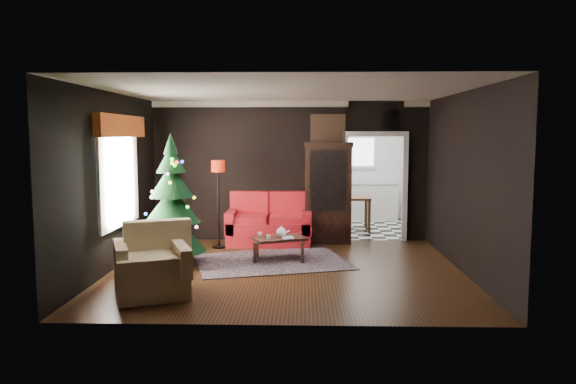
{
  "coord_description": "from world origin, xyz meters",
  "views": [
    {
      "loc": [
        0.26,
        -8.41,
        2.13
      ],
      "look_at": [
        0.0,
        0.9,
        1.15
      ],
      "focal_mm": 33.9,
      "sensor_mm": 36.0,
      "label": 1
    }
  ],
  "objects_px": {
    "floor_lamp": "(219,204)",
    "christmas_tree": "(172,202)",
    "loveseat": "(269,219)",
    "wall_clock": "(389,122)",
    "kitchen_table": "(354,213)",
    "coffee_table": "(279,248)",
    "teapot": "(281,232)",
    "armchair": "(151,261)",
    "curio_cabinet": "(328,195)"
  },
  "relations": [
    {
      "from": "kitchen_table",
      "to": "teapot",
      "type": "bearing_deg",
      "value": -116.32
    },
    {
      "from": "coffee_table",
      "to": "kitchen_table",
      "type": "bearing_deg",
      "value": 63.03
    },
    {
      "from": "teapot",
      "to": "loveseat",
      "type": "bearing_deg",
      "value": 101.88
    },
    {
      "from": "floor_lamp",
      "to": "armchair",
      "type": "height_order",
      "value": "floor_lamp"
    },
    {
      "from": "loveseat",
      "to": "wall_clock",
      "type": "relative_size",
      "value": 5.31
    },
    {
      "from": "loveseat",
      "to": "kitchen_table",
      "type": "xyz_separation_m",
      "value": [
        1.8,
        1.65,
        -0.12
      ]
    },
    {
      "from": "christmas_tree",
      "to": "floor_lamp",
      "type": "bearing_deg",
      "value": 68.61
    },
    {
      "from": "armchair",
      "to": "coffee_table",
      "type": "height_order",
      "value": "armchair"
    },
    {
      "from": "coffee_table",
      "to": "teapot",
      "type": "bearing_deg",
      "value": -24.1
    },
    {
      "from": "floor_lamp",
      "to": "teapot",
      "type": "bearing_deg",
      "value": -40.48
    },
    {
      "from": "loveseat",
      "to": "teapot",
      "type": "xyz_separation_m",
      "value": [
        0.29,
        -1.39,
        -0.01
      ]
    },
    {
      "from": "christmas_tree",
      "to": "teapot",
      "type": "distance_m",
      "value": 1.89
    },
    {
      "from": "christmas_tree",
      "to": "kitchen_table",
      "type": "bearing_deg",
      "value": 46.0
    },
    {
      "from": "wall_clock",
      "to": "teapot",
      "type": "bearing_deg",
      "value": -138.88
    },
    {
      "from": "loveseat",
      "to": "coffee_table",
      "type": "distance_m",
      "value": 1.43
    },
    {
      "from": "wall_clock",
      "to": "kitchen_table",
      "type": "relative_size",
      "value": 0.43
    },
    {
      "from": "wall_clock",
      "to": "christmas_tree",
      "type": "bearing_deg",
      "value": -150.75
    },
    {
      "from": "wall_clock",
      "to": "coffee_table",
      "type": "bearing_deg",
      "value": -139.61
    },
    {
      "from": "floor_lamp",
      "to": "christmas_tree",
      "type": "distance_m",
      "value": 1.51
    },
    {
      "from": "christmas_tree",
      "to": "kitchen_table",
      "type": "relative_size",
      "value": 2.78
    },
    {
      "from": "teapot",
      "to": "kitchen_table",
      "type": "bearing_deg",
      "value": 63.68
    },
    {
      "from": "loveseat",
      "to": "curio_cabinet",
      "type": "relative_size",
      "value": 0.89
    },
    {
      "from": "loveseat",
      "to": "christmas_tree",
      "type": "distance_m",
      "value": 2.35
    },
    {
      "from": "loveseat",
      "to": "coffee_table",
      "type": "relative_size",
      "value": 1.97
    },
    {
      "from": "christmas_tree",
      "to": "kitchen_table",
      "type": "xyz_separation_m",
      "value": [
        3.28,
        3.39,
        -0.68
      ]
    },
    {
      "from": "coffee_table",
      "to": "loveseat",
      "type": "bearing_deg",
      "value": 100.61
    },
    {
      "from": "armchair",
      "to": "coffee_table",
      "type": "bearing_deg",
      "value": 29.97
    },
    {
      "from": "loveseat",
      "to": "teapot",
      "type": "height_order",
      "value": "loveseat"
    },
    {
      "from": "wall_clock",
      "to": "kitchen_table",
      "type": "height_order",
      "value": "wall_clock"
    },
    {
      "from": "christmas_tree",
      "to": "coffee_table",
      "type": "xyz_separation_m",
      "value": [
        1.73,
        0.36,
        -0.84
      ]
    },
    {
      "from": "christmas_tree",
      "to": "coffee_table",
      "type": "bearing_deg",
      "value": 11.83
    },
    {
      "from": "floor_lamp",
      "to": "coffee_table",
      "type": "height_order",
      "value": "floor_lamp"
    },
    {
      "from": "teapot",
      "to": "kitchen_table",
      "type": "height_order",
      "value": "kitchen_table"
    },
    {
      "from": "coffee_table",
      "to": "teapot",
      "type": "relative_size",
      "value": 4.44
    },
    {
      "from": "curio_cabinet",
      "to": "floor_lamp",
      "type": "height_order",
      "value": "curio_cabinet"
    },
    {
      "from": "floor_lamp",
      "to": "christmas_tree",
      "type": "relative_size",
      "value": 0.79
    },
    {
      "from": "loveseat",
      "to": "armchair",
      "type": "height_order",
      "value": "loveseat"
    },
    {
      "from": "curio_cabinet",
      "to": "kitchen_table",
      "type": "height_order",
      "value": "curio_cabinet"
    },
    {
      "from": "kitchen_table",
      "to": "coffee_table",
      "type": "bearing_deg",
      "value": -116.97
    },
    {
      "from": "floor_lamp",
      "to": "wall_clock",
      "type": "height_order",
      "value": "wall_clock"
    },
    {
      "from": "coffee_table",
      "to": "wall_clock",
      "type": "distance_m",
      "value": 3.5
    },
    {
      "from": "curio_cabinet",
      "to": "coffee_table",
      "type": "height_order",
      "value": "curio_cabinet"
    },
    {
      "from": "loveseat",
      "to": "floor_lamp",
      "type": "xyz_separation_m",
      "value": [
        -0.93,
        -0.35,
        0.33
      ]
    },
    {
      "from": "armchair",
      "to": "kitchen_table",
      "type": "distance_m",
      "value": 5.99
    },
    {
      "from": "coffee_table",
      "to": "floor_lamp",
      "type": "bearing_deg",
      "value": 139.13
    },
    {
      "from": "curio_cabinet",
      "to": "christmas_tree",
      "type": "bearing_deg",
      "value": -143.23
    },
    {
      "from": "floor_lamp",
      "to": "christmas_tree",
      "type": "bearing_deg",
      "value": -111.39
    },
    {
      "from": "coffee_table",
      "to": "wall_clock",
      "type": "xyz_separation_m",
      "value": [
        2.09,
        1.78,
        2.17
      ]
    },
    {
      "from": "curio_cabinet",
      "to": "teapot",
      "type": "xyz_separation_m",
      "value": [
        -0.86,
        -1.61,
        -0.46
      ]
    },
    {
      "from": "armchair",
      "to": "wall_clock",
      "type": "xyz_separation_m",
      "value": [
        3.71,
        3.84,
        1.92
      ]
    }
  ]
}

